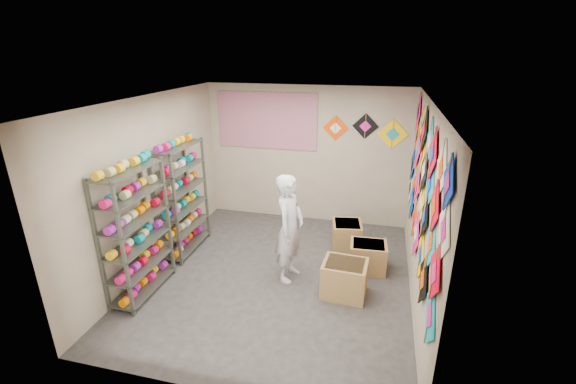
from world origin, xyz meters
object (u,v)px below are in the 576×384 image
(shelf_rack_back, at_px, (182,199))
(carton_b, at_px, (368,257))
(carton_a, at_px, (344,279))
(shelf_rack_front, at_px, (136,233))
(carton_c, at_px, (347,235))
(shopkeeper, at_px, (290,228))

(shelf_rack_back, bearing_deg, carton_b, 1.32)
(carton_a, relative_size, carton_b, 1.09)
(shelf_rack_front, xyz_separation_m, carton_c, (2.73, 2.03, -0.71))
(carton_a, bearing_deg, shelf_rack_front, -164.17)
(shopkeeper, bearing_deg, carton_c, -24.39)
(carton_a, distance_m, carton_c, 1.41)
(shelf_rack_front, relative_size, carton_b, 3.36)
(shopkeeper, relative_size, carton_c, 3.06)
(carton_a, distance_m, carton_b, 0.80)
(shopkeeper, bearing_deg, carton_a, -97.20)
(shelf_rack_back, distance_m, carton_c, 2.92)
(shelf_rack_back, height_order, carton_a, shelf_rack_back)
(shelf_rack_back, bearing_deg, shopkeeper, -12.14)
(shelf_rack_front, height_order, carton_b, shelf_rack_front)
(carton_a, bearing_deg, shelf_rack_back, 170.04)
(carton_a, height_order, carton_b, carton_a)
(shelf_rack_back, relative_size, carton_a, 3.08)
(carton_c, bearing_deg, shelf_rack_front, -152.87)
(shelf_rack_back, height_order, shopkeeper, shelf_rack_back)
(shelf_rack_front, height_order, shelf_rack_back, same)
(shelf_rack_back, relative_size, carton_c, 3.49)
(carton_b, bearing_deg, shopkeeper, -160.26)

